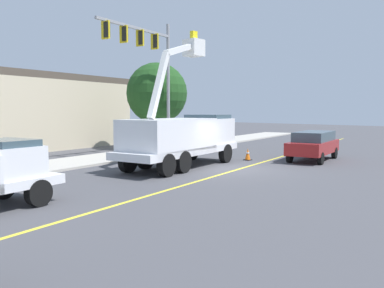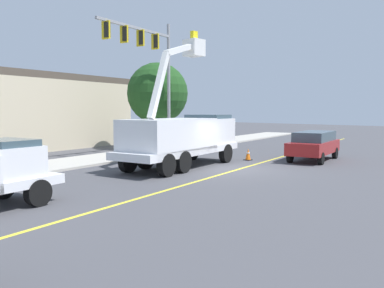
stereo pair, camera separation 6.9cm
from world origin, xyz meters
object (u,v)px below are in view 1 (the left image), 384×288
at_px(traffic_cone_mid_front, 248,154).
at_px(traffic_signal_mast, 148,57).
at_px(passing_minivan, 313,144).
at_px(utility_bucket_truck, 183,136).

bearing_deg(traffic_cone_mid_front, traffic_signal_mast, 109.13).
bearing_deg(traffic_signal_mast, passing_minivan, -62.52).
bearing_deg(utility_bucket_truck, traffic_signal_mast, 66.23).
distance_m(utility_bucket_truck, traffic_signal_mast, 7.46).
xyz_separation_m(passing_minivan, traffic_cone_mid_front, (-2.58, 2.86, -0.63)).
height_order(passing_minivan, traffic_signal_mast, traffic_signal_mast).
height_order(utility_bucket_truck, traffic_signal_mast, traffic_signal_mast).
bearing_deg(traffic_cone_mid_front, passing_minivan, -47.98).
bearing_deg(traffic_cone_mid_front, utility_bucket_truck, 167.68).
relative_size(utility_bucket_truck, traffic_signal_mast, 0.97).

